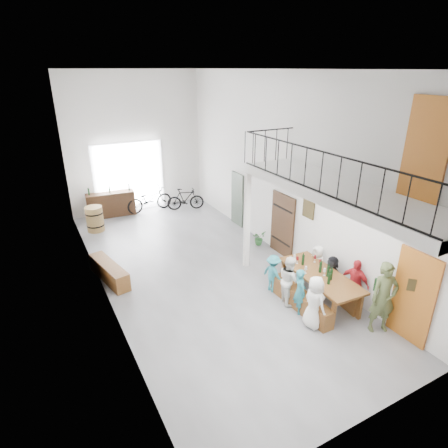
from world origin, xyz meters
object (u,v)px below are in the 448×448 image
serving_counter (111,204)px  bicycle_near (149,199)px  host_standing (384,298)px  tasting_table (320,277)px  side_bench (109,272)px  oak_barrel (95,219)px  bench_inner (300,300)px

serving_counter → bicycle_near: bearing=-2.6°
host_standing → bicycle_near: bearing=123.4°
serving_counter → host_standing: 10.74m
tasting_table → serving_counter: size_ratio=1.30×
bicycle_near → host_standing: bearing=-173.6°
side_bench → host_standing: 7.10m
oak_barrel → bicycle_near: size_ratio=0.48×
tasting_table → side_bench: bearing=144.1°
oak_barrel → bicycle_near: (2.39, 1.03, 0.05)m
bench_inner → side_bench: bearing=136.5°
bench_inner → oak_barrel: (-3.52, 7.36, 0.23)m
side_bench → oak_barrel: 3.76m
oak_barrel → bicycle_near: bearing=23.4°
serving_counter → side_bench: bearing=-98.3°
oak_barrel → host_standing: bearing=-62.6°
host_standing → bench_inner: bearing=146.5°
tasting_table → bench_inner: 0.78m
serving_counter → host_standing: host_standing is taller
bench_inner → host_standing: 1.92m
serving_counter → bench_inner: bearing=-67.7°
tasting_table → host_standing: 1.59m
tasting_table → bicycle_near: bicycle_near is taller
bench_inner → oak_barrel: size_ratio=2.21×
serving_counter → tasting_table: bearing=-63.9°
tasting_table → serving_counter: serving_counter is taller
side_bench → oak_barrel: (0.33, 3.74, 0.21)m
oak_barrel → host_standing: size_ratio=0.54×
bicycle_near → tasting_table: bearing=-174.3°
side_bench → bench_inner: bearing=-43.2°
oak_barrel → serving_counter: bearing=55.0°
tasting_table → side_bench: 5.73m
serving_counter → oak_barrel: bearing=-119.8°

